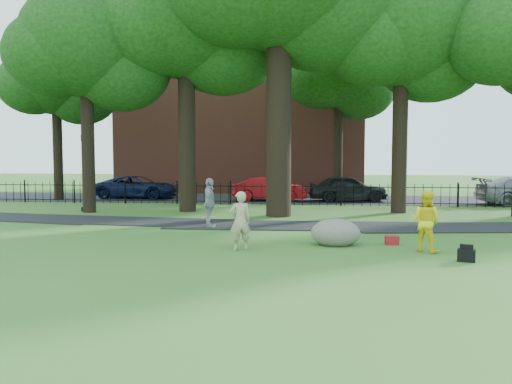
# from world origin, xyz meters

# --- Properties ---
(ground) EXTENTS (120.00, 120.00, 0.00)m
(ground) POSITION_xyz_m (0.00, 0.00, 0.00)
(ground) COLOR #316423
(ground) RESTS_ON ground
(footpath) EXTENTS (36.07, 3.85, 0.03)m
(footpath) POSITION_xyz_m (1.00, 3.90, 0.00)
(footpath) COLOR black
(footpath) RESTS_ON ground
(street) EXTENTS (80.00, 7.00, 0.02)m
(street) POSITION_xyz_m (0.00, 16.00, 0.00)
(street) COLOR black
(street) RESTS_ON ground
(iron_fence) EXTENTS (44.00, 0.04, 1.20)m
(iron_fence) POSITION_xyz_m (0.00, 12.00, 0.60)
(iron_fence) COLOR black
(iron_fence) RESTS_ON ground
(brick_building) EXTENTS (18.00, 8.00, 12.00)m
(brick_building) POSITION_xyz_m (-4.00, 24.00, 6.00)
(brick_building) COLOR brown
(brick_building) RESTS_ON ground
(tree_row) EXTENTS (26.82, 7.96, 12.42)m
(tree_row) POSITION_xyz_m (0.52, 8.40, 8.15)
(tree_row) COLOR black
(tree_row) RESTS_ON ground
(woman) EXTENTS (0.71, 0.60, 1.65)m
(woman) POSITION_xyz_m (-0.50, -1.16, 0.83)
(woman) COLOR tan
(woman) RESTS_ON ground
(man) EXTENTS (1.04, 1.00, 1.69)m
(man) POSITION_xyz_m (4.61, -0.85, 0.84)
(man) COLOR yellow
(man) RESTS_ON ground
(pedestrian) EXTENTS (0.55, 1.12, 1.84)m
(pedestrian) POSITION_xyz_m (-2.26, 3.02, 0.92)
(pedestrian) COLOR #9B9BA0
(pedestrian) RESTS_ON ground
(boulder) EXTENTS (1.61, 1.31, 0.85)m
(boulder) POSITION_xyz_m (2.20, -0.10, 0.42)
(boulder) COLOR #636052
(boulder) RESTS_ON ground
(lamppost) EXTENTS (0.38, 0.38, 3.80)m
(lamppost) POSITION_xyz_m (-9.40, 7.90, 1.86)
(lamppost) COLOR black
(lamppost) RESTS_ON ground
(backpack) EXTENTS (0.48, 0.38, 0.31)m
(backpack) POSITION_xyz_m (5.34, -2.09, 0.16)
(backpack) COLOR black
(backpack) RESTS_ON ground
(red_bag) EXTENTS (0.40, 0.27, 0.26)m
(red_bag) POSITION_xyz_m (3.87, 0.16, 0.13)
(red_bag) COLOR maroon
(red_bag) RESTS_ON ground
(red_sedan) EXTENTS (4.39, 1.63, 1.43)m
(red_sedan) POSITION_xyz_m (-1.04, 14.66, 0.72)
(red_sedan) COLOR maroon
(red_sedan) RESTS_ON ground
(navy_van) EXTENTS (5.19, 2.54, 1.42)m
(navy_van) POSITION_xyz_m (-9.55, 15.50, 0.71)
(navy_van) COLOR #0B1437
(navy_van) RESTS_ON ground
(grey_car) EXTENTS (4.71, 2.30, 1.55)m
(grey_car) POSITION_xyz_m (3.56, 14.87, 0.77)
(grey_car) COLOR black
(grey_car) RESTS_ON ground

